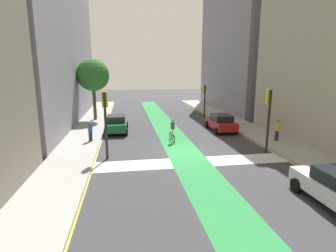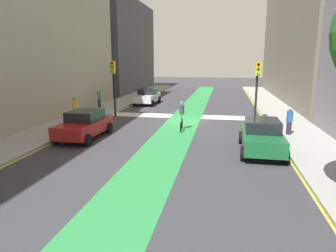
{
  "view_description": "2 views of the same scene",
  "coord_description": "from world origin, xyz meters",
  "px_view_note": "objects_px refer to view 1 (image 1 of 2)",
  "views": [
    {
      "loc": [
        -3.94,
        -17.15,
        5.59
      ],
      "look_at": [
        -0.62,
        3.6,
        1.13
      ],
      "focal_mm": 28.37,
      "sensor_mm": 36.0,
      "label": 1
    },
    {
      "loc": [
        -2.97,
        21.79,
        4.35
      ],
      "look_at": [
        -0.1,
        6.11,
        0.93
      ],
      "focal_mm": 32.66,
      "sensor_mm": 36.0,
      "label": 2
    }
  ],
  "objects_px": {
    "car_red_right_far": "(221,122)",
    "pedestrian_sidewalk_right_b": "(277,130)",
    "traffic_signal_near_left": "(105,112)",
    "pedestrian_sidewalk_left_a": "(90,131)",
    "traffic_signal_far_right": "(205,95)",
    "car_green_left_far": "(117,124)",
    "traffic_signal_near_right": "(269,109)",
    "cyclist_in_lane": "(172,130)",
    "street_tree_near": "(93,75)"
  },
  "relations": [
    {
      "from": "traffic_signal_near_left",
      "to": "traffic_signal_far_right",
      "type": "distance_m",
      "value": 17.39
    },
    {
      "from": "traffic_signal_near_right",
      "to": "pedestrian_sidewalk_left_a",
      "type": "relative_size",
      "value": 2.71
    },
    {
      "from": "car_green_left_far",
      "to": "pedestrian_sidewalk_right_b",
      "type": "relative_size",
      "value": 2.54
    },
    {
      "from": "car_red_right_far",
      "to": "cyclist_in_lane",
      "type": "height_order",
      "value": "cyclist_in_lane"
    },
    {
      "from": "traffic_signal_far_right",
      "to": "car_green_left_far",
      "type": "height_order",
      "value": "traffic_signal_far_right"
    },
    {
      "from": "pedestrian_sidewalk_right_b",
      "to": "street_tree_near",
      "type": "height_order",
      "value": "street_tree_near"
    },
    {
      "from": "traffic_signal_near_left",
      "to": "street_tree_near",
      "type": "xyz_separation_m",
      "value": [
        -2.15,
        13.5,
        2.02
      ]
    },
    {
      "from": "traffic_signal_far_right",
      "to": "traffic_signal_near_left",
      "type": "bearing_deg",
      "value": -127.43
    },
    {
      "from": "traffic_signal_near_left",
      "to": "pedestrian_sidewalk_left_a",
      "type": "bearing_deg",
      "value": 110.65
    },
    {
      "from": "traffic_signal_far_right",
      "to": "street_tree_near",
      "type": "distance_m",
      "value": 12.93
    },
    {
      "from": "traffic_signal_near_left",
      "to": "traffic_signal_far_right",
      "type": "relative_size",
      "value": 1.11
    },
    {
      "from": "pedestrian_sidewalk_right_b",
      "to": "car_red_right_far",
      "type": "bearing_deg",
      "value": 122.61
    },
    {
      "from": "traffic_signal_near_right",
      "to": "traffic_signal_near_left",
      "type": "relative_size",
      "value": 1.01
    },
    {
      "from": "traffic_signal_near_left",
      "to": "cyclist_in_lane",
      "type": "xyz_separation_m",
      "value": [
        4.84,
        3.32,
        -2.03
      ]
    },
    {
      "from": "car_red_right_far",
      "to": "cyclist_in_lane",
      "type": "distance_m",
      "value": 6.0
    },
    {
      "from": "car_red_right_far",
      "to": "pedestrian_sidewalk_right_b",
      "type": "relative_size",
      "value": 2.53
    },
    {
      "from": "traffic_signal_near_right",
      "to": "cyclist_in_lane",
      "type": "height_order",
      "value": "traffic_signal_near_right"
    },
    {
      "from": "traffic_signal_near_left",
      "to": "car_red_right_far",
      "type": "distance_m",
      "value": 12.06
    },
    {
      "from": "cyclist_in_lane",
      "to": "pedestrian_sidewalk_left_a",
      "type": "xyz_separation_m",
      "value": [
        -6.36,
        0.71,
        -0.01
      ]
    },
    {
      "from": "pedestrian_sidewalk_right_b",
      "to": "street_tree_near",
      "type": "bearing_deg",
      "value": 142.26
    },
    {
      "from": "cyclist_in_lane",
      "to": "traffic_signal_near_right",
      "type": "bearing_deg",
      "value": -32.7
    },
    {
      "from": "traffic_signal_far_right",
      "to": "pedestrian_sidewalk_left_a",
      "type": "xyz_separation_m",
      "value": [
        -12.09,
        -9.78,
        -1.75
      ]
    },
    {
      "from": "traffic_signal_near_right",
      "to": "cyclist_in_lane",
      "type": "xyz_separation_m",
      "value": [
        -5.85,
        3.76,
        -2.06
      ]
    },
    {
      "from": "cyclist_in_lane",
      "to": "car_green_left_far",
      "type": "bearing_deg",
      "value": 137.54
    },
    {
      "from": "traffic_signal_far_right",
      "to": "cyclist_in_lane",
      "type": "relative_size",
      "value": 2.07
    },
    {
      "from": "car_red_right_far",
      "to": "pedestrian_sidewalk_left_a",
      "type": "height_order",
      "value": "pedestrian_sidewalk_left_a"
    },
    {
      "from": "traffic_signal_near_left",
      "to": "street_tree_near",
      "type": "distance_m",
      "value": 13.82
    },
    {
      "from": "traffic_signal_near_right",
      "to": "traffic_signal_near_left",
      "type": "bearing_deg",
      "value": 177.65
    },
    {
      "from": "traffic_signal_near_right",
      "to": "traffic_signal_far_right",
      "type": "xyz_separation_m",
      "value": [
        -0.12,
        14.25,
        -0.33
      ]
    },
    {
      "from": "traffic_signal_far_right",
      "to": "car_red_right_far",
      "type": "relative_size",
      "value": 0.91
    },
    {
      "from": "traffic_signal_near_right",
      "to": "pedestrian_sidewalk_left_a",
      "type": "height_order",
      "value": "traffic_signal_near_right"
    },
    {
      "from": "traffic_signal_far_right",
      "to": "pedestrian_sidewalk_right_b",
      "type": "relative_size",
      "value": 2.3
    },
    {
      "from": "traffic_signal_far_right",
      "to": "car_green_left_far",
      "type": "xyz_separation_m",
      "value": [
        -10.18,
        -6.41,
        -1.9
      ]
    },
    {
      "from": "traffic_signal_far_right",
      "to": "car_green_left_far",
      "type": "bearing_deg",
      "value": -147.81
    },
    {
      "from": "traffic_signal_near_right",
      "to": "pedestrian_sidewalk_right_b",
      "type": "bearing_deg",
      "value": 46.37
    },
    {
      "from": "street_tree_near",
      "to": "traffic_signal_near_left",
      "type": "bearing_deg",
      "value": -80.97
    },
    {
      "from": "car_green_left_far",
      "to": "pedestrian_sidewalk_left_a",
      "type": "bearing_deg",
      "value": -119.48
    },
    {
      "from": "traffic_signal_near_left",
      "to": "pedestrian_sidewalk_right_b",
      "type": "distance_m",
      "value": 13.18
    },
    {
      "from": "traffic_signal_near_right",
      "to": "traffic_signal_near_left",
      "type": "height_order",
      "value": "traffic_signal_near_right"
    },
    {
      "from": "traffic_signal_near_right",
      "to": "pedestrian_sidewalk_right_b",
      "type": "height_order",
      "value": "traffic_signal_near_right"
    },
    {
      "from": "traffic_signal_near_left",
      "to": "car_green_left_far",
      "type": "relative_size",
      "value": 1.01
    },
    {
      "from": "pedestrian_sidewalk_left_a",
      "to": "street_tree_near",
      "type": "distance_m",
      "value": 10.33
    },
    {
      "from": "street_tree_near",
      "to": "traffic_signal_far_right",
      "type": "bearing_deg",
      "value": 1.37
    },
    {
      "from": "car_green_left_far",
      "to": "car_red_right_far",
      "type": "xyz_separation_m",
      "value": [
        9.6,
        -0.99,
        0.0
      ]
    },
    {
      "from": "traffic_signal_far_right",
      "to": "pedestrian_sidewalk_left_a",
      "type": "bearing_deg",
      "value": -141.03
    },
    {
      "from": "car_green_left_far",
      "to": "street_tree_near",
      "type": "distance_m",
      "value": 7.84
    },
    {
      "from": "pedestrian_sidewalk_left_a",
      "to": "car_red_right_far",
      "type": "bearing_deg",
      "value": 11.68
    },
    {
      "from": "car_green_left_far",
      "to": "traffic_signal_far_right",
      "type": "bearing_deg",
      "value": 32.19
    },
    {
      "from": "traffic_signal_near_right",
      "to": "traffic_signal_near_left",
      "type": "distance_m",
      "value": 10.7
    },
    {
      "from": "cyclist_in_lane",
      "to": "street_tree_near",
      "type": "height_order",
      "value": "street_tree_near"
    }
  ]
}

